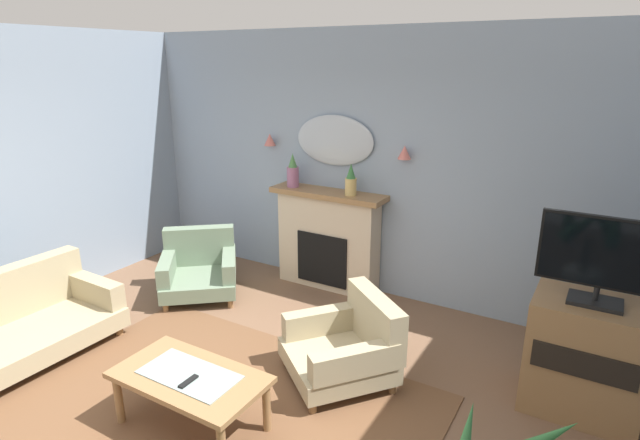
# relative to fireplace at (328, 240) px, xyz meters

# --- Properties ---
(floor) EXTENTS (6.85, 6.70, 0.10)m
(floor) POSITION_rel_fireplace_xyz_m (0.38, -2.68, -0.62)
(floor) COLOR brown
(floor) RESTS_ON ground
(wall_back) EXTENTS (6.85, 0.10, 2.90)m
(wall_back) POSITION_rel_fireplace_xyz_m (0.38, 0.22, 0.88)
(wall_back) COLOR #8C9EB2
(wall_back) RESTS_ON ground
(patterned_rug) EXTENTS (3.20, 2.40, 0.01)m
(patterned_rug) POSITION_rel_fireplace_xyz_m (0.38, -2.48, -0.56)
(patterned_rug) COLOR brown
(patterned_rug) RESTS_ON ground
(fireplace) EXTENTS (1.36, 0.36, 1.16)m
(fireplace) POSITION_rel_fireplace_xyz_m (0.00, 0.00, 0.00)
(fireplace) COLOR beige
(fireplace) RESTS_ON ground
(mantel_vase_left) EXTENTS (0.14, 0.14, 0.39)m
(mantel_vase_left) POSITION_rel_fireplace_xyz_m (-0.45, -0.03, 0.76)
(mantel_vase_left) COLOR #9E6084
(mantel_vase_left) RESTS_ON fireplace
(mantel_vase_centre) EXTENTS (0.13, 0.13, 0.35)m
(mantel_vase_centre) POSITION_rel_fireplace_xyz_m (0.30, -0.03, 0.74)
(mantel_vase_centre) COLOR tan
(mantel_vase_centre) RESTS_ON fireplace
(wall_mirror) EXTENTS (0.96, 0.06, 0.56)m
(wall_mirror) POSITION_rel_fireplace_xyz_m (0.00, 0.14, 1.14)
(wall_mirror) COLOR #B2BCC6
(wall_sconce_left) EXTENTS (0.14, 0.14, 0.14)m
(wall_sconce_left) POSITION_rel_fireplace_xyz_m (-0.85, 0.09, 1.09)
(wall_sconce_left) COLOR #D17066
(wall_sconce_right) EXTENTS (0.14, 0.14, 0.14)m
(wall_sconce_right) POSITION_rel_fireplace_xyz_m (0.85, 0.09, 1.09)
(wall_sconce_right) COLOR #D17066
(coffee_table) EXTENTS (1.10, 0.60, 0.45)m
(coffee_table) POSITION_rel_fireplace_xyz_m (0.36, -2.61, -0.19)
(coffee_table) COLOR olive
(coffee_table) RESTS_ON ground
(tv_remote) EXTENTS (0.04, 0.16, 0.02)m
(tv_remote) POSITION_rel_fireplace_xyz_m (0.43, -2.69, -0.12)
(tv_remote) COLOR black
(tv_remote) RESTS_ON coffee_table
(floral_couch) EXTENTS (0.90, 1.74, 0.76)m
(floral_couch) POSITION_rel_fireplace_xyz_m (-1.65, -2.78, -0.25)
(floral_couch) COLOR tan
(floral_couch) RESTS_ON ground
(armchair_beside_couch) EXTENTS (1.14, 1.14, 0.71)m
(armchair_beside_couch) POSITION_rel_fireplace_xyz_m (1.05, -1.49, -0.27)
(armchair_beside_couch) COLOR tan
(armchair_beside_couch) RESTS_ON ground
(armchair_near_fireplace) EXTENTS (1.14, 1.14, 0.71)m
(armchair_near_fireplace) POSITION_rel_fireplace_xyz_m (-1.17, -0.90, -0.27)
(armchair_near_fireplace) COLOR gray
(armchair_near_fireplace) RESTS_ON ground
(tv_cabinet) EXTENTS (0.80, 0.57, 0.90)m
(tv_cabinet) POSITION_rel_fireplace_xyz_m (2.76, -0.96, -0.12)
(tv_cabinet) COLOR olive
(tv_cabinet) RESTS_ON ground
(tv_flatscreen) EXTENTS (0.84, 0.24, 0.65)m
(tv_flatscreen) POSITION_rel_fireplace_xyz_m (2.76, -0.98, 0.68)
(tv_flatscreen) COLOR black
(tv_flatscreen) RESTS_ON tv_cabinet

